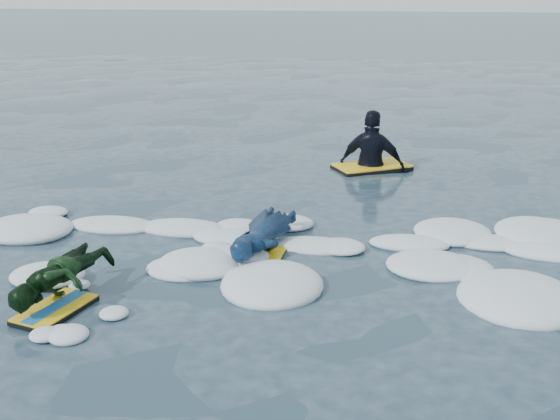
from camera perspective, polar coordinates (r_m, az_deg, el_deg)
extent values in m
plane|color=#192A3D|center=(6.97, -1.48, -7.03)|extent=(120.00, 120.00, 0.00)
cube|color=black|center=(7.82, -1.73, -3.85)|extent=(0.61, 1.03, 0.05)
cube|color=yellow|center=(7.80, -1.73, -3.62)|extent=(0.59, 1.01, 0.02)
imported|color=navy|center=(7.98, -1.42, -1.97)|extent=(0.79, 1.57, 0.36)
cube|color=black|center=(6.96, -17.82, -7.76)|extent=(0.63, 0.88, 0.04)
cube|color=yellow|center=(6.95, -17.84, -7.56)|extent=(0.61, 0.86, 0.01)
cube|color=#1868B6|center=(6.95, -17.85, -7.49)|extent=(0.34, 0.76, 0.00)
imported|color=black|center=(7.03, -17.28, -5.46)|extent=(0.90, 1.30, 0.45)
cube|color=black|center=(11.53, 7.46, 3.43)|extent=(1.39, 1.19, 0.06)
cube|color=yellow|center=(11.52, 7.47, 3.63)|extent=(1.36, 1.15, 0.02)
imported|color=black|center=(11.53, 7.46, 3.55)|extent=(1.14, 0.63, 1.83)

